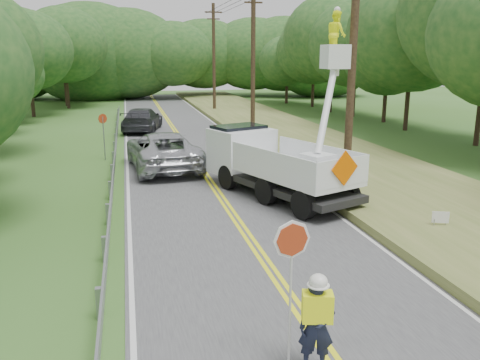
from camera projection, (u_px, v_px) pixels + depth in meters
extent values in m
plane|color=#365D1B|center=(305.00, 320.00, 10.13)|extent=(140.00, 140.00, 0.00)
cube|color=#434345|center=(202.00, 170.00, 23.36)|extent=(7.20, 96.00, 0.02)
cube|color=#F9F418|center=(200.00, 170.00, 23.34)|extent=(0.12, 96.00, 0.00)
cube|color=#F9F418|center=(204.00, 170.00, 23.38)|extent=(0.12, 96.00, 0.00)
cube|color=silver|center=(128.00, 174.00, 22.61)|extent=(0.12, 96.00, 0.00)
cube|color=silver|center=(272.00, 167.00, 24.10)|extent=(0.12, 96.00, 0.00)
cube|color=gray|center=(99.00, 304.00, 10.10)|extent=(0.12, 0.14, 0.70)
cube|color=gray|center=(104.00, 249.00, 12.94)|extent=(0.12, 0.14, 0.70)
cube|color=gray|center=(108.00, 214.00, 15.77)|extent=(0.12, 0.14, 0.70)
cube|color=gray|center=(110.00, 190.00, 18.61)|extent=(0.12, 0.14, 0.70)
cube|color=gray|center=(112.00, 173.00, 21.45)|extent=(0.12, 0.14, 0.70)
cube|color=gray|center=(113.00, 159.00, 24.28)|extent=(0.12, 0.14, 0.70)
cube|color=gray|center=(114.00, 148.00, 27.12)|extent=(0.12, 0.14, 0.70)
cube|color=gray|center=(115.00, 139.00, 29.96)|extent=(0.12, 0.14, 0.70)
cube|color=gray|center=(116.00, 132.00, 32.79)|extent=(0.12, 0.14, 0.70)
cube|color=gray|center=(117.00, 126.00, 35.63)|extent=(0.12, 0.14, 0.70)
cube|color=gray|center=(117.00, 121.00, 38.46)|extent=(0.12, 0.14, 0.70)
cube|color=gray|center=(118.00, 116.00, 41.30)|extent=(0.12, 0.14, 0.70)
cube|color=gray|center=(118.00, 113.00, 44.14)|extent=(0.12, 0.14, 0.70)
cube|color=gray|center=(115.00, 158.00, 23.30)|extent=(0.05, 48.00, 0.34)
cylinder|color=black|center=(352.00, 63.00, 18.50)|extent=(0.30, 0.30, 10.00)
cylinder|color=black|center=(253.00, 60.00, 32.68)|extent=(0.30, 0.30, 10.00)
cube|color=black|center=(253.00, 2.00, 31.80)|extent=(1.20, 0.10, 0.10)
cylinder|color=black|center=(214.00, 59.00, 46.86)|extent=(0.30, 0.30, 10.00)
cube|color=black|center=(213.00, 12.00, 45.84)|extent=(1.60, 0.12, 0.12)
cube|color=black|center=(213.00, 19.00, 45.98)|extent=(1.20, 0.10, 0.10)
cube|color=#55682B|center=(342.00, 161.00, 24.86)|extent=(7.00, 96.00, 0.30)
cylinder|color=#332319|center=(13.00, 110.00, 38.74)|extent=(0.32, 0.32, 2.27)
ellipsoid|color=#1A481D|center=(9.00, 74.00, 38.07)|extent=(5.29, 5.29, 4.65)
cylinder|color=#332319|center=(32.00, 98.00, 43.71)|extent=(0.32, 0.32, 3.32)
ellipsoid|color=#1A481D|center=(27.00, 50.00, 42.72)|extent=(7.76, 7.76, 6.83)
cylinder|color=#332319|center=(67.00, 90.00, 50.72)|extent=(0.32, 0.32, 3.68)
ellipsoid|color=#1A481D|center=(64.00, 45.00, 49.62)|extent=(8.59, 8.59, 7.56)
cylinder|color=#332319|center=(66.00, 89.00, 53.39)|extent=(0.32, 0.32, 3.51)
ellipsoid|color=#1A481D|center=(62.00, 48.00, 52.35)|extent=(8.18, 8.18, 7.20)
cylinder|color=#332319|center=(480.00, 108.00, 29.36)|extent=(0.32, 0.32, 4.47)
cylinder|color=#332319|center=(407.00, 103.00, 35.51)|extent=(0.32, 0.32, 3.95)
ellipsoid|color=#1A481D|center=(413.00, 33.00, 34.34)|extent=(9.22, 9.22, 8.11)
cylinder|color=#332319|center=(385.00, 103.00, 40.08)|extent=(0.32, 0.32, 3.09)
ellipsoid|color=#1A481D|center=(388.00, 55.00, 39.16)|extent=(7.21, 7.21, 6.35)
cylinder|color=#332319|center=(354.00, 96.00, 43.69)|extent=(0.32, 0.32, 3.65)
ellipsoid|color=#1A481D|center=(357.00, 44.00, 42.60)|extent=(8.52, 8.52, 7.50)
cylinder|color=#332319|center=(331.00, 91.00, 47.19)|extent=(0.32, 0.32, 3.99)
ellipsoid|color=#1A481D|center=(333.00, 38.00, 46.00)|extent=(9.31, 9.31, 8.20)
cylinder|color=#332319|center=(313.00, 91.00, 52.35)|extent=(0.32, 0.32, 3.36)
ellipsoid|color=#1A481D|center=(314.00, 51.00, 51.35)|extent=(7.84, 7.84, 6.90)
cylinder|color=#332319|center=(287.00, 91.00, 56.09)|extent=(0.32, 0.32, 2.73)
ellipsoid|color=#1A481D|center=(287.00, 61.00, 55.27)|extent=(6.38, 6.38, 5.61)
ellipsoid|color=#1A481D|center=(8.00, 54.00, 59.89)|extent=(15.23, 11.42, 11.42)
ellipsoid|color=#1A481D|center=(50.00, 54.00, 60.32)|extent=(11.38, 8.54, 8.54)
ellipsoid|color=#1A481D|center=(90.00, 54.00, 60.54)|extent=(16.39, 12.29, 12.29)
ellipsoid|color=#1A481D|center=(126.00, 54.00, 61.22)|extent=(14.70, 11.02, 11.02)
ellipsoid|color=#1A481D|center=(172.00, 54.00, 60.75)|extent=(10.46, 7.84, 7.84)
ellipsoid|color=#1A481D|center=(205.00, 54.00, 64.95)|extent=(11.95, 8.96, 8.96)
ellipsoid|color=#1A481D|center=(254.00, 54.00, 65.58)|extent=(12.53, 9.39, 9.39)
ellipsoid|color=#1A481D|center=(284.00, 54.00, 65.58)|extent=(12.99, 9.74, 9.74)
ellipsoid|color=#1A481D|center=(323.00, 54.00, 64.69)|extent=(15.30, 11.48, 11.48)
imported|color=#191E33|center=(317.00, 327.00, 8.31)|extent=(0.68, 0.53, 1.65)
cube|color=#EAF913|center=(317.00, 307.00, 8.21)|extent=(0.57, 0.43, 0.50)
ellipsoid|color=white|center=(318.00, 281.00, 8.10)|extent=(0.31, 0.31, 0.25)
cylinder|color=#B7B7B7|center=(290.00, 307.00, 8.29)|extent=(0.04, 0.04, 2.30)
cylinder|color=#A53314|center=(292.00, 239.00, 7.99)|extent=(0.66, 0.12, 0.66)
cylinder|color=black|center=(303.00, 205.00, 16.23)|extent=(0.64, 1.03, 0.98)
cylinder|color=black|center=(348.00, 195.00, 17.34)|extent=(0.64, 1.03, 0.98)
cylinder|color=black|center=(266.00, 191.00, 17.88)|extent=(0.64, 1.03, 0.98)
cylinder|color=black|center=(309.00, 183.00, 18.99)|extent=(0.64, 1.03, 0.98)
cylinder|color=black|center=(228.00, 177.00, 19.94)|extent=(0.64, 1.03, 0.98)
cylinder|color=black|center=(268.00, 171.00, 21.05)|extent=(0.64, 1.03, 0.98)
cube|color=black|center=(283.00, 183.00, 18.67)|extent=(4.38, 6.90, 0.26)
cube|color=white|center=(295.00, 174.00, 17.96)|extent=(3.90, 5.25, 0.23)
cube|color=white|center=(270.00, 164.00, 17.21)|extent=(1.76, 4.42, 0.92)
cube|color=white|center=(320.00, 157.00, 18.47)|extent=(1.76, 4.42, 0.92)
cube|color=white|center=(343.00, 172.00, 15.96)|extent=(2.22, 0.91, 0.92)
cube|color=white|center=(242.00, 151.00, 20.69)|extent=(2.85, 2.65, 1.85)
cube|color=black|center=(239.00, 134.00, 20.69)|extent=(2.39, 1.98, 0.77)
cube|color=white|center=(317.00, 166.00, 16.93)|extent=(1.19, 1.19, 0.82)
cube|color=white|center=(335.00, 57.00, 18.29)|extent=(0.87, 0.87, 0.87)
imported|color=#EAF913|center=(336.00, 34.00, 18.09)|extent=(0.62, 0.80, 1.65)
cube|color=#E35C00|center=(345.00, 168.00, 15.87)|extent=(1.10, 0.46, 1.16)
imported|color=#B4B7BB|center=(163.00, 150.00, 23.48)|extent=(3.53, 6.64, 1.78)
imported|color=#36373D|center=(142.00, 119.00, 35.45)|extent=(3.40, 6.00, 1.64)
cylinder|color=gray|center=(104.00, 139.00, 25.40)|extent=(0.06, 0.06, 2.27)
cylinder|color=#A53314|center=(103.00, 119.00, 25.15)|extent=(0.44, 0.31, 0.51)
cube|color=white|center=(441.00, 217.00, 14.88)|extent=(0.48, 0.20, 0.35)
cylinder|color=gray|center=(434.00, 227.00, 14.91)|extent=(0.02, 0.02, 0.50)
cylinder|color=gray|center=(445.00, 226.00, 14.99)|extent=(0.02, 0.02, 0.50)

